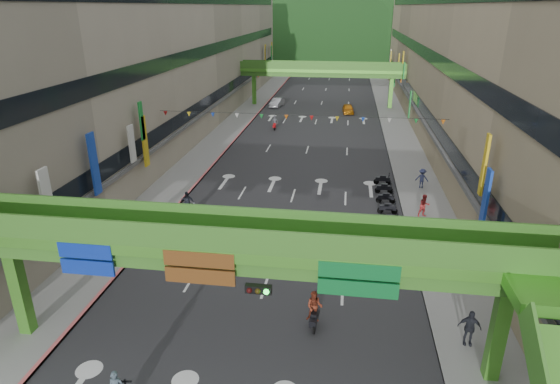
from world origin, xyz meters
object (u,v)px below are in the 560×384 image
pedestrian_red (424,207)px  scooter_rider_mid (314,309)px  overpass_near (259,266)px  car_yellow (348,109)px  car_silver (277,103)px

pedestrian_red → scooter_rider_mid: bearing=-135.8°
overpass_near → pedestrian_red: (9.54, 17.48, -4.31)m
car_yellow → pedestrian_red: size_ratio=2.19×
overpass_near → pedestrian_red: size_ratio=15.60×
scooter_rider_mid → pedestrian_red: scooter_rider_mid is taller
car_yellow → pedestrian_red: 38.05m
overpass_near → car_silver: (-7.93, 58.33, -4.51)m
pedestrian_red → overpass_near: bearing=-137.2°
overpass_near → car_silver: overpass_near is taller
car_silver → pedestrian_red: 44.44m
scooter_rider_mid → car_silver: bearing=100.4°
overpass_near → car_yellow: (3.50, 55.05, -4.53)m
scooter_rider_mid → car_yellow: size_ratio=0.52×
car_silver → car_yellow: (11.44, -3.29, -0.03)m
overpass_near → scooter_rider_mid: bearing=55.4°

